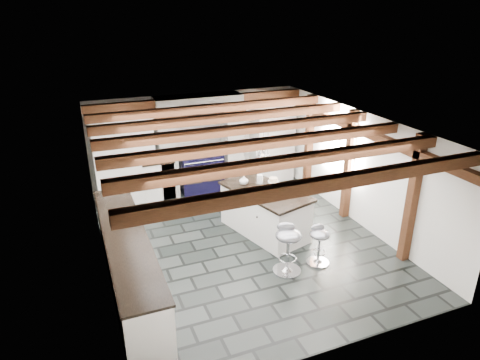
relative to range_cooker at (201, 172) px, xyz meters
name	(u,v)px	position (x,y,z in m)	size (l,w,h in m)	color
ground	(243,241)	(0.00, -2.68, -0.47)	(6.00, 6.00, 0.00)	black
room_shell	(190,169)	(-0.61, -1.26, 0.60)	(6.00, 6.03, 6.00)	white
range_cooker	(201,172)	(0.00, 0.00, 0.00)	(1.00, 0.63, 0.99)	black
kitchen_island	(265,211)	(0.54, -2.48, 0.00)	(1.41, 2.01, 1.20)	white
bar_stool_near	(319,240)	(0.94, -3.84, -0.01)	(0.42, 0.42, 0.73)	silver
bar_stool_far	(288,243)	(0.32, -3.87, 0.09)	(0.58, 0.58, 0.89)	silver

